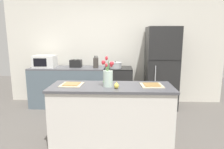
{
  "coord_description": "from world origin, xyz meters",
  "views": [
    {
      "loc": [
        0.11,
        -2.83,
        1.6
      ],
      "look_at": [
        0.0,
        0.25,
        1.01
      ],
      "focal_mm": 32.0,
      "sensor_mm": 36.0,
      "label": 1
    }
  ],
  "objects": [
    {
      "name": "microwave",
      "position": [
        -1.57,
        1.6,
        1.04
      ],
      "size": [
        0.48,
        0.37,
        0.27
      ],
      "color": "white",
      "rests_on": "back_counter"
    },
    {
      "name": "back_wall",
      "position": [
        0.0,
        2.0,
        1.35
      ],
      "size": [
        5.2,
        0.08,
        2.7
      ],
      "color": "silver",
      "rests_on": "ground_plane"
    },
    {
      "name": "ground_plane",
      "position": [
        0.0,
        0.0,
        0.0
      ],
      "size": [
        10.0,
        10.0,
        0.0
      ],
      "primitive_type": "plane",
      "color": "#59544F"
    },
    {
      "name": "plate_setting_right",
      "position": [
        0.59,
        0.02,
        0.9
      ],
      "size": [
        0.33,
        0.33,
        0.02
      ],
      "color": "beige",
      "rests_on": "kitchen_island"
    },
    {
      "name": "kitchen_island",
      "position": [
        0.0,
        0.0,
        0.44
      ],
      "size": [
        1.8,
        0.66,
        0.89
      ],
      "color": "silver",
      "rests_on": "ground_plane"
    },
    {
      "name": "pear_figurine",
      "position": [
        0.08,
        -0.16,
        0.93
      ],
      "size": [
        0.07,
        0.07,
        0.11
      ],
      "color": "#E5CC4C",
      "rests_on": "kitchen_island"
    },
    {
      "name": "refrigerator",
      "position": [
        1.05,
        1.6,
        0.9
      ],
      "size": [
        0.68,
        0.67,
        1.8
      ],
      "color": "black",
      "rests_on": "ground_plane"
    },
    {
      "name": "plate_setting_left",
      "position": [
        -0.59,
        0.02,
        0.9
      ],
      "size": [
        0.33,
        0.33,
        0.02
      ],
      "color": "beige",
      "rests_on": "kitchen_island"
    },
    {
      "name": "flower_vase",
      "position": [
        -0.05,
        -0.04,
        1.03
      ],
      "size": [
        0.17,
        0.16,
        0.43
      ],
      "color": "silver",
      "rests_on": "kitchen_island"
    },
    {
      "name": "back_counter",
      "position": [
        -1.06,
        1.6,
        0.45
      ],
      "size": [
        1.68,
        0.6,
        0.9
      ],
      "color": "slate",
      "rests_on": "ground_plane"
    },
    {
      "name": "stove_range",
      "position": [
        0.1,
        1.6,
        0.45
      ],
      "size": [
        0.6,
        0.61,
        0.9
      ],
      "color": "black",
      "rests_on": "ground_plane"
    },
    {
      "name": "cooking_pot",
      "position": [
        0.02,
        1.54,
        0.97
      ],
      "size": [
        0.28,
        0.28,
        0.15
      ],
      "color": "#B2B5B7",
      "rests_on": "stove_range"
    },
    {
      "name": "toaster",
      "position": [
        -0.87,
        1.63,
        0.99
      ],
      "size": [
        0.28,
        0.18,
        0.17
      ],
      "color": "black",
      "rests_on": "back_counter"
    },
    {
      "name": "knife_block",
      "position": [
        -0.41,
        1.57,
        1.01
      ],
      "size": [
        0.1,
        0.14,
        0.27
      ],
      "color": "#3D3833",
      "rests_on": "back_counter"
    }
  ]
}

